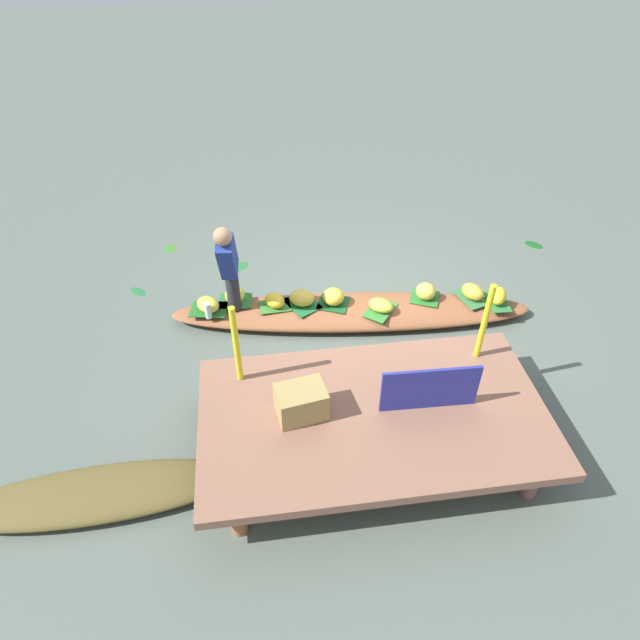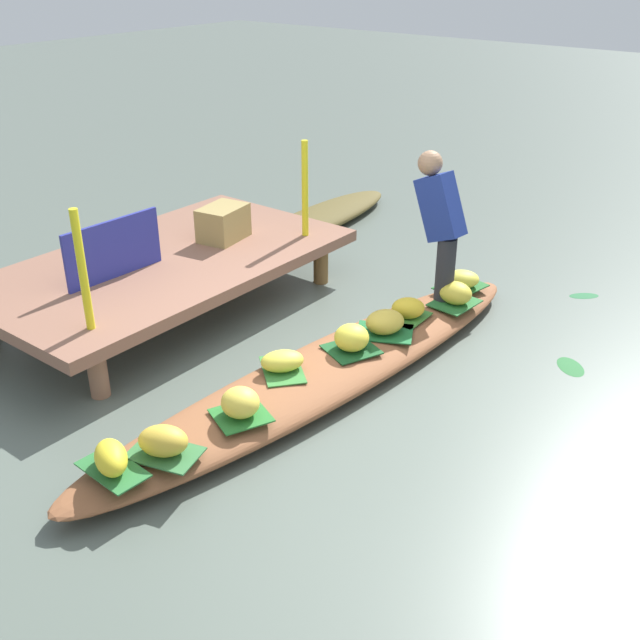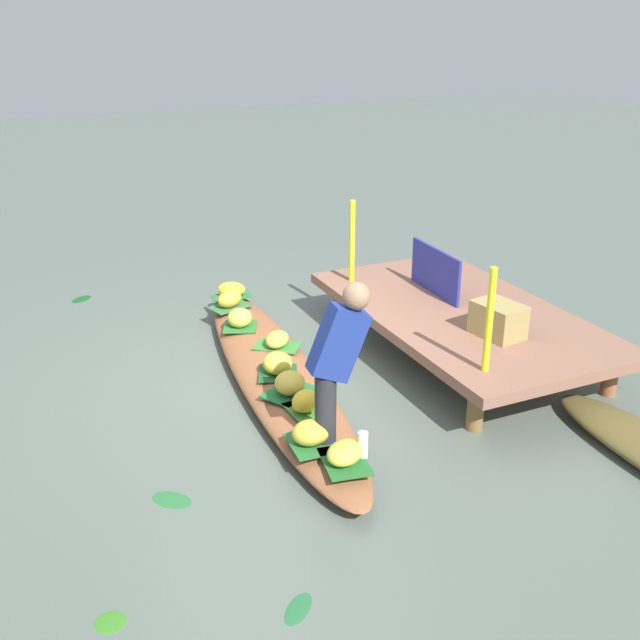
{
  "view_description": "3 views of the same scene",
  "coord_description": "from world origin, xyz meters",
  "px_view_note": "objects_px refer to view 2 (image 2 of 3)",
  "views": [
    {
      "loc": [
        1.09,
        5.09,
        4.35
      ],
      "look_at": [
        0.46,
        0.47,
        0.42
      ],
      "focal_mm": 30.68,
      "sensor_mm": 36.0,
      "label": 1
    },
    {
      "loc": [
        -3.77,
        -2.9,
        2.93
      ],
      "look_at": [
        0.37,
        0.35,
        0.27
      ],
      "focal_mm": 42.38,
      "sensor_mm": 36.0,
      "label": 2
    },
    {
      "loc": [
        5.8,
        -2.21,
        3.2
      ],
      "look_at": [
        -0.0,
        0.45,
        0.55
      ],
      "focal_mm": 42.4,
      "sensor_mm": 36.0,
      "label": 3
    }
  ],
  "objects_px": {
    "moored_boat": "(319,218)",
    "water_bottle": "(446,273)",
    "banana_bunch_8": "(282,361)",
    "vendor_boat": "(327,372)",
    "banana_bunch_1": "(352,338)",
    "banana_bunch_5": "(408,308)",
    "banana_bunch_3": "(240,403)",
    "banana_bunch_2": "(163,441)",
    "market_banner": "(114,249)",
    "banana_bunch_4": "(461,279)",
    "banana_bunch_0": "(456,293)",
    "vendor_person": "(440,219)",
    "banana_bunch_6": "(111,458)",
    "banana_bunch_7": "(385,322)",
    "produce_crate": "(223,223)"
  },
  "relations": [
    {
      "from": "vendor_boat",
      "to": "banana_bunch_1",
      "type": "xyz_separation_m",
      "value": [
        0.22,
        -0.06,
        0.21
      ]
    },
    {
      "from": "vendor_boat",
      "to": "market_banner",
      "type": "xyz_separation_m",
      "value": [
        -0.35,
        1.9,
        0.61
      ]
    },
    {
      "from": "banana_bunch_2",
      "to": "market_banner",
      "type": "height_order",
      "value": "market_banner"
    },
    {
      "from": "banana_bunch_3",
      "to": "banana_bunch_6",
      "type": "xyz_separation_m",
      "value": [
        -0.86,
        0.2,
        -0.01
      ]
    },
    {
      "from": "moored_boat",
      "to": "vendor_person",
      "type": "height_order",
      "value": "vendor_person"
    },
    {
      "from": "banana_bunch_6",
      "to": "banana_bunch_8",
      "type": "bearing_deg",
      "value": -1.19
    },
    {
      "from": "banana_bunch_3",
      "to": "market_banner",
      "type": "distance_m",
      "value": 2.04
    },
    {
      "from": "banana_bunch_6",
      "to": "banana_bunch_7",
      "type": "xyz_separation_m",
      "value": [
        2.37,
        -0.28,
        0.01
      ]
    },
    {
      "from": "moored_boat",
      "to": "water_bottle",
      "type": "height_order",
      "value": "water_bottle"
    },
    {
      "from": "vendor_boat",
      "to": "market_banner",
      "type": "bearing_deg",
      "value": 106.39
    },
    {
      "from": "water_bottle",
      "to": "banana_bunch_8",
      "type": "bearing_deg",
      "value": 175.89
    },
    {
      "from": "banana_bunch_3",
      "to": "banana_bunch_8",
      "type": "height_order",
      "value": "banana_bunch_3"
    },
    {
      "from": "vendor_person",
      "to": "banana_bunch_1",
      "type": "bearing_deg",
      "value": 179.88
    },
    {
      "from": "banana_bunch_0",
      "to": "moored_boat",
      "type": "bearing_deg",
      "value": 62.7
    },
    {
      "from": "banana_bunch_2",
      "to": "water_bottle",
      "type": "bearing_deg",
      "value": -1.06
    },
    {
      "from": "banana_bunch_2",
      "to": "banana_bunch_4",
      "type": "distance_m",
      "value": 3.22
    },
    {
      "from": "banana_bunch_8",
      "to": "banana_bunch_4",
      "type": "bearing_deg",
      "value": -8.23
    },
    {
      "from": "banana_bunch_5",
      "to": "banana_bunch_6",
      "type": "bearing_deg",
      "value": 174.05
    },
    {
      "from": "water_bottle",
      "to": "moored_boat",
      "type": "bearing_deg",
      "value": 66.51
    },
    {
      "from": "banana_bunch_1",
      "to": "produce_crate",
      "type": "bearing_deg",
      "value": 72.51
    },
    {
      "from": "banana_bunch_0",
      "to": "banana_bunch_2",
      "type": "bearing_deg",
      "value": 173.51
    },
    {
      "from": "vendor_boat",
      "to": "banana_bunch_5",
      "type": "height_order",
      "value": "banana_bunch_5"
    },
    {
      "from": "vendor_boat",
      "to": "market_banner",
      "type": "distance_m",
      "value": 2.03
    },
    {
      "from": "banana_bunch_5",
      "to": "vendor_boat",
      "type": "bearing_deg",
      "value": 173.72
    },
    {
      "from": "banana_bunch_1",
      "to": "banana_bunch_3",
      "type": "bearing_deg",
      "value": 177.85
    },
    {
      "from": "banana_bunch_8",
      "to": "vendor_boat",
      "type": "bearing_deg",
      "value": -25.0
    },
    {
      "from": "market_banner",
      "to": "moored_boat",
      "type": "bearing_deg",
      "value": 6.85
    },
    {
      "from": "vendor_person",
      "to": "water_bottle",
      "type": "distance_m",
      "value": 0.67
    },
    {
      "from": "banana_bunch_4",
      "to": "water_bottle",
      "type": "relative_size",
      "value": 1.53
    },
    {
      "from": "banana_bunch_2",
      "to": "banana_bunch_4",
      "type": "bearing_deg",
      "value": -3.72
    },
    {
      "from": "vendor_boat",
      "to": "banana_bunch_1",
      "type": "height_order",
      "value": "banana_bunch_1"
    },
    {
      "from": "vendor_boat",
      "to": "banana_bunch_0",
      "type": "height_order",
      "value": "banana_bunch_0"
    },
    {
      "from": "vendor_boat",
      "to": "vendor_person",
      "type": "height_order",
      "value": "vendor_person"
    },
    {
      "from": "banana_bunch_3",
      "to": "water_bottle",
      "type": "xyz_separation_m",
      "value": [
        2.64,
        0.02,
        -0.0
      ]
    },
    {
      "from": "banana_bunch_5",
      "to": "banana_bunch_6",
      "type": "relative_size",
      "value": 0.86
    },
    {
      "from": "banana_bunch_3",
      "to": "banana_bunch_8",
      "type": "xyz_separation_m",
      "value": [
        0.6,
        0.17,
        -0.03
      ]
    },
    {
      "from": "vendor_person",
      "to": "water_bottle",
      "type": "height_order",
      "value": "vendor_person"
    },
    {
      "from": "banana_bunch_3",
      "to": "water_bottle",
      "type": "distance_m",
      "value": 2.64
    },
    {
      "from": "banana_bunch_7",
      "to": "vendor_person",
      "type": "relative_size",
      "value": 0.25
    },
    {
      "from": "banana_bunch_4",
      "to": "banana_bunch_7",
      "type": "height_order",
      "value": "banana_bunch_7"
    },
    {
      "from": "banana_bunch_0",
      "to": "vendor_person",
      "type": "bearing_deg",
      "value": 85.5
    },
    {
      "from": "banana_bunch_4",
      "to": "banana_bunch_8",
      "type": "xyz_separation_m",
      "value": [
        -2.04,
        0.3,
        -0.0
      ]
    },
    {
      "from": "banana_bunch_1",
      "to": "water_bottle",
      "type": "xyz_separation_m",
      "value": [
        1.5,
        0.06,
        -0.0
      ]
    },
    {
      "from": "moored_boat",
      "to": "produce_crate",
      "type": "xyz_separation_m",
      "value": [
        -1.85,
        -0.35,
        0.53
      ]
    },
    {
      "from": "moored_boat",
      "to": "banana_bunch_2",
      "type": "xyz_separation_m",
      "value": [
        -4.15,
        -2.11,
        0.22
      ]
    },
    {
      "from": "banana_bunch_0",
      "to": "banana_bunch_3",
      "type": "xyz_separation_m",
      "value": [
        -2.32,
        0.25,
        0.0
      ]
    },
    {
      "from": "moored_boat",
      "to": "banana_bunch_3",
      "type": "distance_m",
      "value": 4.2
    },
    {
      "from": "moored_boat",
      "to": "water_bottle",
      "type": "distance_m",
      "value": 2.38
    },
    {
      "from": "vendor_boat",
      "to": "banana_bunch_4",
      "type": "xyz_separation_m",
      "value": [
        1.72,
        -0.15,
        0.19
      ]
    },
    {
      "from": "banana_bunch_4",
      "to": "banana_bunch_5",
      "type": "height_order",
      "value": "banana_bunch_5"
    }
  ]
}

